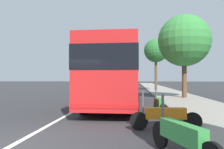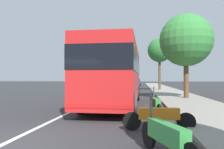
{
  "view_description": "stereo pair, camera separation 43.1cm",
  "coord_description": "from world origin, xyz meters",
  "px_view_note": "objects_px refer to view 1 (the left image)",
  "views": [
    {
      "loc": [
        -5.03,
        -2.95,
        1.64
      ],
      "look_at": [
        9.37,
        -1.55,
        1.88
      ],
      "focal_mm": 35.87,
      "sensor_mm": 36.0,
      "label": 1
    },
    {
      "loc": [
        -4.98,
        -3.38,
        1.64
      ],
      "look_at": [
        9.37,
        -1.55,
        1.88
      ],
      "focal_mm": 35.87,
      "sensor_mm": 36.0,
      "label": 2
    }
  ],
  "objects_px": {
    "car_oncoming": "(109,82)",
    "car_behind_bus": "(131,82)",
    "car_ahead_same_lane": "(131,82)",
    "motorcycle_angled": "(165,116)",
    "roadside_tree_far_block": "(156,51)",
    "motorcycle_nearest_curb": "(181,137)",
    "coach_bus": "(116,73)",
    "roadside_tree_mid_block": "(184,41)",
    "motorcycle_by_tree": "(159,105)",
    "car_side_street": "(108,83)"
  },
  "relations": [
    {
      "from": "car_oncoming",
      "to": "roadside_tree_mid_block",
      "type": "xyz_separation_m",
      "value": [
        -32.0,
        -9.45,
        3.83
      ]
    },
    {
      "from": "coach_bus",
      "to": "car_oncoming",
      "type": "distance_m",
      "value": 36.81
    },
    {
      "from": "motorcycle_angled",
      "to": "roadside_tree_far_block",
      "type": "xyz_separation_m",
      "value": [
        23.03,
        -1.96,
        4.83
      ]
    },
    {
      "from": "car_ahead_same_lane",
      "to": "motorcycle_nearest_curb",
      "type": "bearing_deg",
      "value": -173.7
    },
    {
      "from": "car_oncoming",
      "to": "car_ahead_same_lane",
      "type": "bearing_deg",
      "value": 130.36
    },
    {
      "from": "motorcycle_nearest_curb",
      "to": "car_behind_bus",
      "type": "distance_m",
      "value": 44.23
    },
    {
      "from": "motorcycle_nearest_curb",
      "to": "car_oncoming",
      "type": "xyz_separation_m",
      "value": [
        45.27,
        6.46,
        0.24
      ]
    },
    {
      "from": "car_behind_bus",
      "to": "car_side_street",
      "type": "bearing_deg",
      "value": 154.71
    },
    {
      "from": "car_ahead_same_lane",
      "to": "roadside_tree_far_block",
      "type": "height_order",
      "value": "roadside_tree_far_block"
    },
    {
      "from": "coach_bus",
      "to": "motorcycle_angled",
      "type": "height_order",
      "value": "coach_bus"
    },
    {
      "from": "motorcycle_angled",
      "to": "car_oncoming",
      "type": "bearing_deg",
      "value": -84.45
    },
    {
      "from": "motorcycle_nearest_curb",
      "to": "motorcycle_angled",
      "type": "xyz_separation_m",
      "value": [
        2.6,
        -0.05,
        -0.02
      ]
    },
    {
      "from": "motorcycle_by_tree",
      "to": "car_ahead_same_lane",
      "type": "bearing_deg",
      "value": -3.58
    },
    {
      "from": "coach_bus",
      "to": "car_oncoming",
      "type": "bearing_deg",
      "value": 7.84
    },
    {
      "from": "motorcycle_by_tree",
      "to": "car_side_street",
      "type": "xyz_separation_m",
      "value": [
        31.18,
        5.92,
        0.23
      ]
    },
    {
      "from": "coach_bus",
      "to": "roadside_tree_mid_block",
      "type": "relative_size",
      "value": 1.58
    },
    {
      "from": "motorcycle_angled",
      "to": "car_oncoming",
      "type": "distance_m",
      "value": 43.17
    },
    {
      "from": "car_oncoming",
      "to": "motorcycle_by_tree",
      "type": "bearing_deg",
      "value": 4.94
    },
    {
      "from": "car_oncoming",
      "to": "roadside_tree_mid_block",
      "type": "relative_size",
      "value": 0.7
    },
    {
      "from": "motorcycle_nearest_curb",
      "to": "car_oncoming",
      "type": "relative_size",
      "value": 0.49
    },
    {
      "from": "coach_bus",
      "to": "motorcycle_by_tree",
      "type": "bearing_deg",
      "value": -145.77
    },
    {
      "from": "motorcycle_nearest_curb",
      "to": "motorcycle_angled",
      "type": "bearing_deg",
      "value": -22.81
    },
    {
      "from": "motorcycle_angled",
      "to": "roadside_tree_mid_block",
      "type": "distance_m",
      "value": 11.81
    },
    {
      "from": "coach_bus",
      "to": "motorcycle_by_tree",
      "type": "height_order",
      "value": "coach_bus"
    },
    {
      "from": "car_ahead_same_lane",
      "to": "car_behind_bus",
      "type": "bearing_deg",
      "value": -175.39
    },
    {
      "from": "car_oncoming",
      "to": "car_behind_bus",
      "type": "relative_size",
      "value": 1.0
    },
    {
      "from": "coach_bus",
      "to": "car_side_street",
      "type": "xyz_separation_m",
      "value": [
        27.92,
        3.77,
        -1.26
      ]
    },
    {
      "from": "car_oncoming",
      "to": "car_ahead_same_lane",
      "type": "height_order",
      "value": "car_ahead_same_lane"
    },
    {
      "from": "motorcycle_angled",
      "to": "roadside_tree_mid_block",
      "type": "relative_size",
      "value": 0.34
    },
    {
      "from": "roadside_tree_far_block",
      "to": "motorcycle_nearest_curb",
      "type": "bearing_deg",
      "value": 175.52
    },
    {
      "from": "coach_bus",
      "to": "car_behind_bus",
      "type": "distance_m",
      "value": 35.47
    },
    {
      "from": "roadside_tree_mid_block",
      "to": "motorcycle_by_tree",
      "type": "bearing_deg",
      "value": 160.14
    },
    {
      "from": "motorcycle_by_tree",
      "to": "motorcycle_angled",
      "type": "bearing_deg",
      "value": 171.77
    },
    {
      "from": "motorcycle_by_tree",
      "to": "roadside_tree_far_block",
      "type": "bearing_deg",
      "value": -10.95
    },
    {
      "from": "motorcycle_by_tree",
      "to": "car_ahead_same_lane",
      "type": "distance_m",
      "value": 44.74
    },
    {
      "from": "motorcycle_angled",
      "to": "car_ahead_same_lane",
      "type": "xyz_separation_m",
      "value": [
        47.61,
        1.56,
        0.24
      ]
    },
    {
      "from": "roadside_tree_mid_block",
      "to": "roadside_tree_far_block",
      "type": "relative_size",
      "value": 0.95
    },
    {
      "from": "motorcycle_angled",
      "to": "roadside_tree_mid_block",
      "type": "bearing_deg",
      "value": -108.49
    },
    {
      "from": "motorcycle_angled",
      "to": "roadside_tree_far_block",
      "type": "relative_size",
      "value": 0.33
    },
    {
      "from": "motorcycle_nearest_curb",
      "to": "car_behind_bus",
      "type": "bearing_deg",
      "value": -19.85
    },
    {
      "from": "coach_bus",
      "to": "roadside_tree_far_block",
      "type": "bearing_deg",
      "value": -12.46
    },
    {
      "from": "car_behind_bus",
      "to": "roadside_tree_far_block",
      "type": "distance_m",
      "value": 19.45
    },
    {
      "from": "car_side_street",
      "to": "roadside_tree_mid_block",
      "type": "bearing_deg",
      "value": 19.77
    },
    {
      "from": "coach_bus",
      "to": "car_oncoming",
      "type": "height_order",
      "value": "coach_bus"
    },
    {
      "from": "motorcycle_by_tree",
      "to": "car_behind_bus",
      "type": "distance_m",
      "value": 38.74
    },
    {
      "from": "motorcycle_by_tree",
      "to": "car_side_street",
      "type": "height_order",
      "value": "car_side_street"
    },
    {
      "from": "coach_bus",
      "to": "motorcycle_nearest_curb",
      "type": "xyz_separation_m",
      "value": [
        -8.76,
        -1.98,
        -1.48
      ]
    },
    {
      "from": "roadside_tree_mid_block",
      "to": "car_oncoming",
      "type": "bearing_deg",
      "value": 16.45
    },
    {
      "from": "coach_bus",
      "to": "car_ahead_same_lane",
      "type": "relative_size",
      "value": 2.22
    },
    {
      "from": "coach_bus",
      "to": "car_behind_bus",
      "type": "relative_size",
      "value": 2.27
    }
  ]
}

